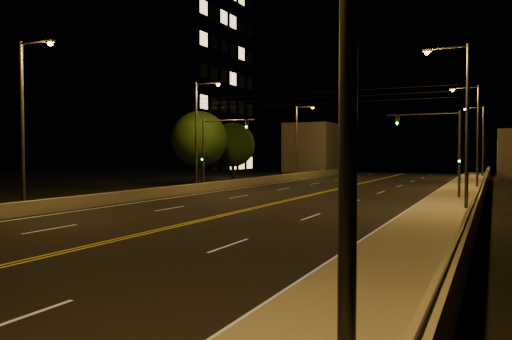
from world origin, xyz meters
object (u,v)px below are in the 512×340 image
at_px(tree_0, 199,139).
at_px(streetlight_4, 26,115).
at_px(tree_1, 233,145).
at_px(streetlight_2, 475,130).
at_px(streetlight_5, 199,129).
at_px(streetlight_6, 298,137).
at_px(streetlight_1, 462,116).
at_px(streetlight_3, 481,137).
at_px(traffic_signal_right, 445,144).
at_px(building_tower, 152,70).
at_px(traffic_signal_left, 213,146).

bearing_deg(tree_0, streetlight_4, -81.78).
bearing_deg(tree_1, streetlight_2, -1.80).
relative_size(streetlight_5, tree_1, 1.39).
height_order(streetlight_5, streetlight_6, same).
bearing_deg(streetlight_1, streetlight_3, 90.00).
relative_size(streetlight_4, traffic_signal_right, 1.49).
bearing_deg(tree_0, streetlight_1, -25.63).
distance_m(streetlight_6, tree_1, 11.48).
bearing_deg(streetlight_1, traffic_signal_right, 102.04).
height_order(streetlight_3, streetlight_4, same).
bearing_deg(streetlight_1, streetlight_4, -152.65).
bearing_deg(streetlight_1, building_tower, 147.86).
xyz_separation_m(streetlight_4, streetlight_5, (0.00, 17.67, 0.00)).
distance_m(streetlight_2, traffic_signal_right, 12.36).
relative_size(streetlight_2, streetlight_3, 1.00).
bearing_deg(building_tower, streetlight_1, -32.14).
xyz_separation_m(traffic_signal_right, tree_1, (-23.87, 12.97, 0.30)).
distance_m(streetlight_5, tree_0, 6.31).
bearing_deg(traffic_signal_left, streetlight_5, -155.81).
bearing_deg(streetlight_5, tree_1, 106.22).
relative_size(streetlight_3, traffic_signal_right, 1.49).
distance_m(streetlight_4, streetlight_6, 41.86).
xyz_separation_m(streetlight_1, tree_1, (-25.38, 20.03, -1.16)).
relative_size(streetlight_3, streetlight_5, 1.00).
bearing_deg(traffic_signal_right, streetlight_1, -77.96).
bearing_deg(streetlight_3, streetlight_5, -121.58).
bearing_deg(tree_0, traffic_signal_right, -11.71).
bearing_deg(streetlight_1, tree_0, 154.37).
height_order(streetlight_6, tree_1, streetlight_6).
xyz_separation_m(streetlight_4, building_tower, (-19.63, 36.91, 9.38)).
bearing_deg(streetlight_5, traffic_signal_right, 1.43).
xyz_separation_m(streetlight_2, building_tower, (-41.09, 6.57, 9.38)).
height_order(streetlight_2, tree_1, streetlight_2).
height_order(streetlight_1, tree_0, streetlight_1).
xyz_separation_m(streetlight_5, streetlight_6, (0.00, 24.19, 0.00)).
xyz_separation_m(traffic_signal_right, tree_0, (-23.27, 4.82, 0.75)).
bearing_deg(streetlight_5, traffic_signal_left, 24.19).
xyz_separation_m(streetlight_2, streetlight_4, (-21.46, -30.34, 0.00)).
height_order(streetlight_1, streetlight_4, same).
bearing_deg(traffic_signal_left, streetlight_1, -19.14).
bearing_deg(streetlight_5, tree_0, 121.96).
xyz_separation_m(streetlight_3, streetlight_5, (-21.46, -34.91, 0.00)).
xyz_separation_m(streetlight_1, streetlight_5, (-21.46, 6.57, 0.00)).
bearing_deg(traffic_signal_right, streetlight_5, -178.57).
height_order(streetlight_4, tree_0, streetlight_4).
distance_m(streetlight_1, streetlight_2, 19.24).
relative_size(streetlight_1, traffic_signal_right, 1.49).
relative_size(streetlight_2, tree_1, 1.39).
bearing_deg(streetlight_5, streetlight_1, -17.01).
relative_size(traffic_signal_right, building_tower, 0.21).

